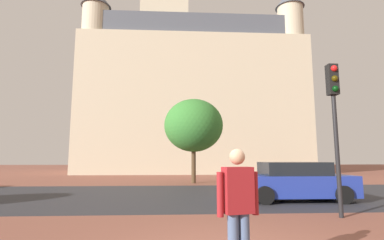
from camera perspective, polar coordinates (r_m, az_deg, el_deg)
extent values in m
plane|color=brown|center=(14.86, 0.16, -13.84)|extent=(120.00, 120.00, 0.00)
cube|color=#2D2D33|center=(13.00, 0.66, -14.72)|extent=(120.00, 8.80, 0.00)
cube|color=beige|center=(35.66, 0.04, 1.71)|extent=(24.68, 13.52, 14.82)
cube|color=#4C515B|center=(38.03, 0.04, 14.62)|extent=(22.70, 12.44, 2.40)
cube|color=beige|center=(37.74, -5.46, 13.67)|extent=(5.79, 5.79, 30.62)
cylinder|color=beige|center=(32.03, -19.26, 6.18)|extent=(2.80, 2.80, 18.05)
cylinder|color=beige|center=(33.41, 19.59, 6.13)|extent=(2.80, 2.80, 18.62)
cone|color=#4C515B|center=(37.17, 18.83, 21.77)|extent=(3.20, 3.20, 2.00)
cube|color=maroon|center=(4.08, 9.11, -13.59)|extent=(0.44, 0.30, 0.62)
cylinder|color=maroon|center=(4.20, 12.45, -14.02)|extent=(0.09, 0.09, 0.59)
cylinder|color=maroon|center=(3.98, 5.62, -14.51)|extent=(0.09, 0.09, 0.59)
cube|color=black|center=(4.17, 8.51, -13.19)|extent=(0.30, 0.20, 0.40)
sphere|color=tan|center=(4.06, 8.98, -7.25)|extent=(0.22, 0.22, 0.22)
cube|color=#23389E|center=(11.89, 19.71, -12.19)|extent=(4.31, 1.74, 0.79)
cube|color=black|center=(11.85, 19.57, -9.11)|extent=(2.42, 1.53, 0.49)
cylinder|color=black|center=(13.29, 24.07, -12.53)|extent=(0.64, 0.22, 0.64)
cylinder|color=black|center=(11.77, 28.03, -13.02)|extent=(0.64, 0.22, 0.64)
cylinder|color=black|center=(12.28, 11.84, -13.48)|extent=(0.64, 0.22, 0.64)
cylinder|color=black|center=(10.62, 14.34, -14.35)|extent=(0.64, 0.22, 0.64)
cylinder|color=black|center=(9.02, 26.98, -6.16)|extent=(0.12, 0.12, 3.41)
cube|color=black|center=(9.30, 26.17, 7.21)|extent=(0.28, 0.24, 0.90)
sphere|color=red|center=(9.27, 26.46, 9.20)|extent=(0.18, 0.18, 0.18)
sphere|color=#3C3306|center=(9.19, 26.57, 7.41)|extent=(0.18, 0.18, 0.18)
sphere|color=#06330C|center=(9.12, 26.68, 5.58)|extent=(0.18, 0.18, 0.18)
cylinder|color=#4C3823|center=(19.02, 0.33, -9.13)|extent=(0.29, 0.29, 2.23)
ellipsoid|color=#387F33|center=(19.14, 0.32, -1.08)|extent=(3.92, 3.92, 3.53)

